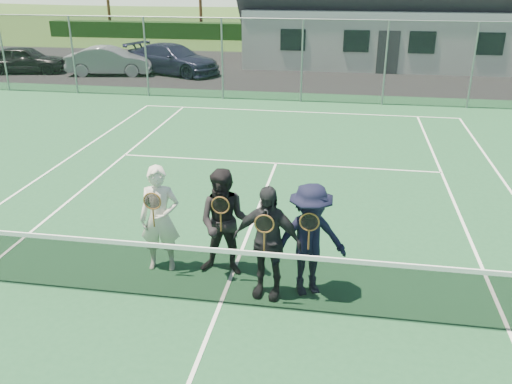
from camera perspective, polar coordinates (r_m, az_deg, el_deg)
ground at (r=27.16m, az=5.97°, el=12.47°), size 220.00×220.00×0.00m
court_surface at (r=8.34m, az=-3.76°, el=-11.72°), size 30.00×30.00×0.02m
tarmac_carpark at (r=27.69m, az=-2.52°, el=12.77°), size 40.00×12.00×0.01m
hedge_row at (r=38.95m, az=7.28°, el=16.27°), size 40.00×1.20×1.10m
car_a at (r=28.83m, az=-23.10°, el=12.71°), size 3.96×2.22×1.27m
car_b at (r=26.97m, az=-15.09°, el=13.17°), size 4.12×1.99×1.30m
car_c at (r=26.69m, az=-8.77°, el=13.66°), size 5.13×3.52×1.38m
court_markings at (r=8.33m, az=-3.76°, el=-11.63°), size 11.03×23.83×0.01m
tennis_net at (r=8.06m, az=-3.85°, el=-8.61°), size 11.68×0.08×1.10m
perimeter_fence at (r=20.51m, az=4.86°, el=13.57°), size 30.07×0.07×3.02m
player_a at (r=8.95m, az=-10.09°, el=-2.79°), size 0.71×0.54×1.80m
player_b at (r=8.69m, az=-3.29°, el=-3.28°), size 0.89×0.70×1.80m
player_c at (r=8.10m, az=1.15°, el=-5.28°), size 1.11×0.59×1.80m
player_d at (r=8.19m, az=5.67°, el=-5.06°), size 1.33×1.08×1.80m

